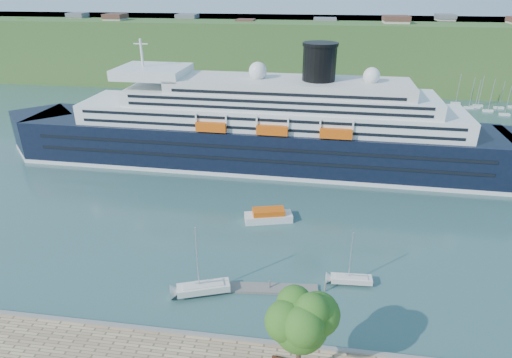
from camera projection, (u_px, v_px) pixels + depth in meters
name	position (u px, v px, depth m)	size (l,w,h in m)	color
ground	(225.00, 343.00, 49.23)	(400.00, 400.00, 0.00)	#315755
far_hillside	(298.00, 50.00, 174.21)	(400.00, 50.00, 24.00)	#2A5221
quay_coping	(225.00, 337.00, 48.57)	(220.00, 0.50, 0.30)	slate
cruise_ship	(258.00, 106.00, 91.98)	(119.70, 17.43, 26.88)	black
park_bench	(279.00, 358.00, 45.48)	(1.50, 0.62, 0.96)	#412212
promenade_tree	(300.00, 335.00, 41.10)	(7.20, 7.20, 11.92)	#2D5D18
floating_pontoon	(256.00, 288.00, 57.77)	(16.81, 2.05, 0.37)	gray
sailboat_white_near	(202.00, 263.00, 54.88)	(7.69, 2.14, 9.93)	silver
sailboat_white_far	(354.00, 260.00, 57.19)	(6.13, 1.70, 7.92)	silver
tender_launch	(268.00, 215.00, 73.83)	(8.26, 2.83, 2.28)	#DC520C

